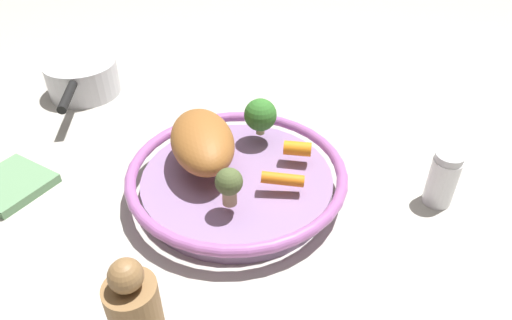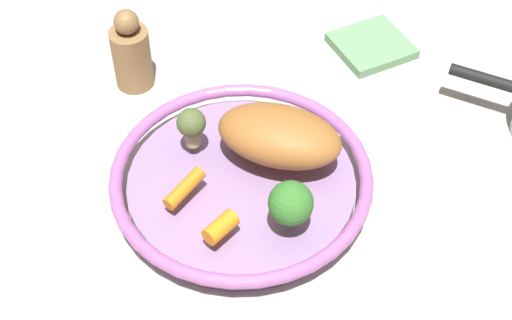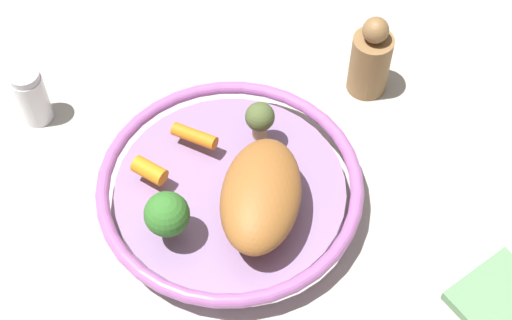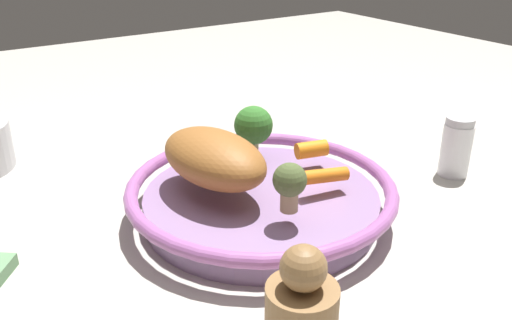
{
  "view_description": "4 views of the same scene",
  "coord_description": "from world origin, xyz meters",
  "px_view_note": "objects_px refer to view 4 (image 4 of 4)",
  "views": [
    {
      "loc": [
        -0.03,
        -0.52,
        0.45
      ],
      "look_at": [
        0.03,
        -0.01,
        0.06
      ],
      "focal_mm": 32.08,
      "sensor_mm": 36.0,
      "label": 1
    },
    {
      "loc": [
        0.53,
        0.27,
        0.73
      ],
      "look_at": [
        -0.0,
        0.02,
        0.08
      ],
      "focal_mm": 52.24,
      "sensor_mm": 36.0,
      "label": 2
    },
    {
      "loc": [
        -0.17,
        0.47,
        0.79
      ],
      "look_at": [
        -0.03,
        -0.03,
        0.06
      ],
      "focal_mm": 52.55,
      "sensor_mm": 36.0,
      "label": 3
    },
    {
      "loc": [
        -0.33,
        -0.48,
        0.34
      ],
      "look_at": [
        0.01,
        0.02,
        0.06
      ],
      "focal_mm": 38.28,
      "sensor_mm": 36.0,
      "label": 4
    }
  ],
  "objects_px": {
    "baby_carrot_near_rim": "(311,149)",
    "roast_chicken_piece": "(214,158)",
    "baby_carrot_right": "(325,176)",
    "serving_bowl": "(261,197)",
    "broccoli_floret_small": "(253,126)",
    "broccoli_floret_edge": "(290,183)",
    "salt_shaker": "(456,147)"
  },
  "relations": [
    {
      "from": "baby_carrot_near_rim",
      "to": "broccoli_floret_small",
      "type": "relative_size",
      "value": 0.68
    },
    {
      "from": "baby_carrot_near_rim",
      "to": "salt_shaker",
      "type": "relative_size",
      "value": 0.48
    },
    {
      "from": "broccoli_floret_small",
      "to": "broccoli_floret_edge",
      "type": "bearing_deg",
      "value": -110.68
    },
    {
      "from": "serving_bowl",
      "to": "roast_chicken_piece",
      "type": "height_order",
      "value": "roast_chicken_piece"
    },
    {
      "from": "baby_carrot_right",
      "to": "baby_carrot_near_rim",
      "type": "distance_m",
      "value": 0.07
    },
    {
      "from": "baby_carrot_near_rim",
      "to": "broccoli_floret_small",
      "type": "distance_m",
      "value": 0.08
    },
    {
      "from": "broccoli_floret_edge",
      "to": "salt_shaker",
      "type": "distance_m",
      "value": 0.31
    },
    {
      "from": "serving_bowl",
      "to": "baby_carrot_near_rim",
      "type": "bearing_deg",
      "value": 12.72
    },
    {
      "from": "baby_carrot_near_rim",
      "to": "roast_chicken_piece",
      "type": "bearing_deg",
      "value": 176.86
    },
    {
      "from": "broccoli_floret_edge",
      "to": "baby_carrot_right",
      "type": "bearing_deg",
      "value": 22.15
    },
    {
      "from": "baby_carrot_near_rim",
      "to": "broccoli_floret_edge",
      "type": "bearing_deg",
      "value": -138.42
    },
    {
      "from": "baby_carrot_near_rim",
      "to": "broccoli_floret_small",
      "type": "bearing_deg",
      "value": 127.06
    },
    {
      "from": "serving_bowl",
      "to": "broccoli_floret_edge",
      "type": "relative_size",
      "value": 5.91
    },
    {
      "from": "serving_bowl",
      "to": "roast_chicken_piece",
      "type": "distance_m",
      "value": 0.08
    },
    {
      "from": "serving_bowl",
      "to": "roast_chicken_piece",
      "type": "relative_size",
      "value": 2.09
    },
    {
      "from": "baby_carrot_near_rim",
      "to": "salt_shaker",
      "type": "xyz_separation_m",
      "value": [
        0.2,
        -0.08,
        -0.02
      ]
    },
    {
      "from": "broccoli_floret_edge",
      "to": "salt_shaker",
      "type": "xyz_separation_m",
      "value": [
        0.3,
        0.02,
        -0.04
      ]
    },
    {
      "from": "serving_bowl",
      "to": "salt_shaker",
      "type": "relative_size",
      "value": 3.79
    },
    {
      "from": "serving_bowl",
      "to": "broccoli_floret_small",
      "type": "bearing_deg",
      "value": 61.99
    },
    {
      "from": "baby_carrot_right",
      "to": "broccoli_floret_small",
      "type": "relative_size",
      "value": 0.98
    },
    {
      "from": "roast_chicken_piece",
      "to": "salt_shaker",
      "type": "relative_size",
      "value": 1.81
    },
    {
      "from": "broccoli_floret_edge",
      "to": "baby_carrot_near_rim",
      "type": "bearing_deg",
      "value": 41.58
    },
    {
      "from": "baby_carrot_near_rim",
      "to": "baby_carrot_right",
      "type": "bearing_deg",
      "value": -116.95
    },
    {
      "from": "roast_chicken_piece",
      "to": "baby_carrot_right",
      "type": "relative_size",
      "value": 2.61
    },
    {
      "from": "baby_carrot_right",
      "to": "broccoli_floret_edge",
      "type": "xyz_separation_m",
      "value": [
        -0.08,
        -0.03,
        0.02
      ]
    },
    {
      "from": "broccoli_floret_edge",
      "to": "broccoli_floret_small",
      "type": "distance_m",
      "value": 0.17
    },
    {
      "from": "baby_carrot_near_rim",
      "to": "broccoli_floret_edge",
      "type": "height_order",
      "value": "broccoli_floret_edge"
    },
    {
      "from": "serving_bowl",
      "to": "baby_carrot_right",
      "type": "relative_size",
      "value": 5.46
    },
    {
      "from": "baby_carrot_right",
      "to": "salt_shaker",
      "type": "xyz_separation_m",
      "value": [
        0.23,
        -0.01,
        -0.01
      ]
    },
    {
      "from": "serving_bowl",
      "to": "salt_shaker",
      "type": "bearing_deg",
      "value": -10.78
    },
    {
      "from": "roast_chicken_piece",
      "to": "baby_carrot_right",
      "type": "height_order",
      "value": "roast_chicken_piece"
    },
    {
      "from": "baby_carrot_right",
      "to": "broccoli_floret_small",
      "type": "bearing_deg",
      "value": 96.48
    }
  ]
}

